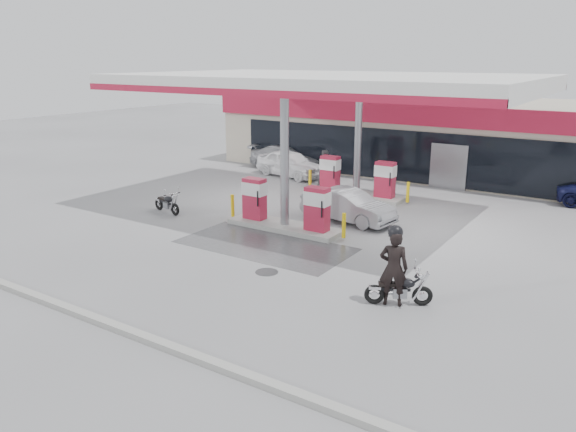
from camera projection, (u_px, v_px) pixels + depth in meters
name	position (u px, v px, depth m)	size (l,w,h in m)	color
ground	(253.00, 243.00, 19.59)	(90.00, 90.00, 0.00)	gray
wet_patch	(265.00, 245.00, 19.32)	(6.00, 3.00, 0.00)	#4C4C4F
drain_cover	(267.00, 272.00, 16.92)	(0.70, 0.70, 0.01)	#38383A
kerb	(85.00, 315.00, 13.93)	(28.00, 0.25, 0.15)	gray
store_building	(420.00, 134.00, 31.86)	(22.00, 8.22, 4.00)	#BDB39E
canopy	(326.00, 83.00, 22.17)	(16.00, 10.02, 5.51)	silver
pump_island_near	(285.00, 211.00, 21.00)	(5.14, 1.30, 1.78)	#9E9E99
pump_island_far	(357.00, 182.00, 25.83)	(5.14, 1.30, 1.78)	#9E9E99
main_motorcycle	(400.00, 290.00, 14.60)	(1.62, 1.00, 0.91)	black
biker_main	(394.00, 268.00, 14.44)	(0.74, 0.49, 2.04)	black
parked_motorcycle	(167.00, 204.00, 23.24)	(1.71, 0.74, 0.89)	black
sedan_white	(290.00, 164.00, 30.27)	(1.66, 4.13, 1.41)	white
attendant	(326.00, 169.00, 27.74)	(0.90, 0.70, 1.85)	#57575C
hatchback_silver	(348.00, 206.00, 21.99)	(1.34, 3.84, 1.26)	#9C9DA3
parked_car_left	(288.00, 157.00, 32.44)	(1.85, 4.54, 1.32)	gray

